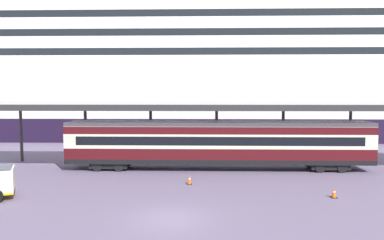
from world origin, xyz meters
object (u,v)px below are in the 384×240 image
(cruise_ship, at_px, (307,62))
(dockside_crane, at_px, (354,9))
(train_carriage, at_px, (218,142))
(traffic_cone_near, at_px, (334,193))
(traffic_cone_mid, at_px, (189,179))

(cruise_ship, bearing_deg, dockside_crane, -74.71)
(cruise_ship, xyz_separation_m, train_carriage, (-16.57, -30.61, -9.54))
(cruise_ship, relative_size, train_carriage, 5.50)
(traffic_cone_near, distance_m, traffic_cone_mid, 9.58)
(train_carriage, xyz_separation_m, traffic_cone_near, (6.82, -8.08, -2.00))
(traffic_cone_near, height_order, traffic_cone_mid, traffic_cone_mid)
(train_carriage, relative_size, traffic_cone_near, 39.66)
(train_carriage, bearing_deg, traffic_cone_near, -49.85)
(traffic_cone_mid, bearing_deg, traffic_cone_near, -18.12)
(train_carriage, height_order, traffic_cone_near, train_carriage)
(traffic_cone_mid, xyz_separation_m, dockside_crane, (21.79, 24.97, 17.69))
(traffic_cone_near, xyz_separation_m, traffic_cone_mid, (-9.10, 2.98, 0.04))
(train_carriage, distance_m, dockside_crane, 31.98)
(traffic_cone_mid, relative_size, dockside_crane, 0.01)
(train_carriage, bearing_deg, traffic_cone_mid, -114.11)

